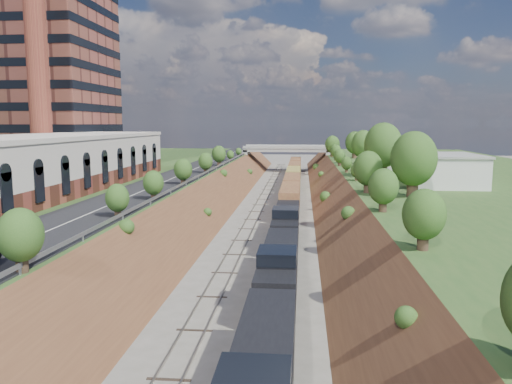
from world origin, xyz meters
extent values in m
cube|color=#2E5221|center=(-33.00, 60.00, 2.50)|extent=(44.00, 180.00, 5.00)
cube|color=#2E5221|center=(33.00, 60.00, 2.50)|extent=(44.00, 180.00, 5.00)
cube|color=brown|center=(-11.00, 60.00, 0.00)|extent=(10.00, 180.00, 10.00)
cube|color=brown|center=(11.00, 60.00, 0.00)|extent=(10.00, 180.00, 10.00)
cube|color=gray|center=(-2.60, 60.00, 0.09)|extent=(1.58, 180.00, 0.18)
cube|color=gray|center=(2.60, 60.00, 0.09)|extent=(1.58, 180.00, 0.18)
cube|color=black|center=(-15.50, 60.00, 5.05)|extent=(8.00, 180.00, 0.10)
cube|color=#99999E|center=(-11.40, 60.00, 5.55)|extent=(0.06, 171.00, 0.30)
cube|color=brown|center=(-28.00, 38.00, 6.10)|extent=(14.00, 62.00, 2.20)
cube|color=beige|center=(-28.00, 38.00, 9.35)|extent=(14.00, 62.00, 4.30)
cube|color=beige|center=(-28.00, 38.00, 11.75)|extent=(14.30, 62.30, 0.50)
cube|color=brown|center=(-44.00, 72.00, 27.00)|extent=(22.00, 22.00, 44.00)
cylinder|color=brown|center=(-36.00, 56.00, 25.00)|extent=(3.20, 3.20, 40.00)
cube|color=gray|center=(-11.50, 122.00, 3.10)|extent=(1.50, 8.00, 6.20)
cube|color=gray|center=(11.50, 122.00, 3.10)|extent=(1.50, 8.00, 6.20)
cube|color=gray|center=(0.00, 122.00, 6.20)|extent=(24.00, 8.00, 1.00)
cube|color=gray|center=(0.00, 118.00, 7.00)|extent=(24.00, 0.30, 0.80)
cube|color=gray|center=(0.00, 126.00, 7.00)|extent=(24.00, 0.30, 0.80)
cube|color=silver|center=(23.50, 52.00, 7.00)|extent=(9.00, 12.00, 4.00)
cube|color=silver|center=(23.00, 74.00, 6.80)|extent=(8.00, 10.00, 3.60)
cylinder|color=#473323|center=(17.00, 40.00, 6.31)|extent=(1.30, 1.30, 2.62)
ellipsoid|color=#2B561E|center=(17.00, 40.00, 9.46)|extent=(5.25, 5.25, 6.30)
cylinder|color=#473323|center=(-11.80, 20.00, 5.61)|extent=(0.66, 0.66, 1.22)
ellipsoid|color=#2B561E|center=(-11.80, 20.00, 7.08)|extent=(2.45, 2.45, 2.94)
cube|color=black|center=(2.60, 2.33, 2.21)|extent=(2.80, 16.78, 2.62)
cube|color=black|center=(2.60, -1.56, 4.10)|extent=(2.74, 3.10, 0.90)
cube|color=black|center=(2.60, 20.11, 2.21)|extent=(2.80, 16.78, 2.62)
cube|color=black|center=(2.60, 37.90, 2.21)|extent=(2.80, 16.78, 2.62)
cube|color=brown|center=(2.60, 84.75, 2.58)|extent=(2.80, 74.93, 3.36)
camera|label=1|loc=(4.27, -18.36, 13.44)|focal=35.00mm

